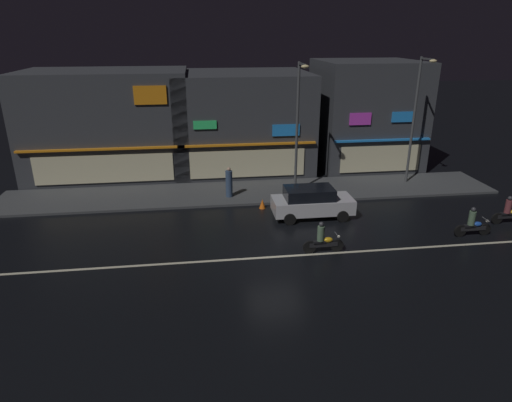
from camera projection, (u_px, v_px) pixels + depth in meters
name	position (u px, v px, depth m)	size (l,w,h in m)	color
ground_plane	(275.00, 257.00, 19.66)	(140.00, 140.00, 0.00)	black
lane_divider_stripe	(275.00, 257.00, 19.66)	(28.88, 0.16, 0.01)	beige
sidewalk_far	(252.00, 192.00, 27.44)	(30.40, 4.21, 0.14)	#424447
storefront_left_block	(109.00, 124.00, 30.10)	(10.73, 6.84, 7.06)	#383A3F
storefront_center_block	(241.00, 121.00, 31.83)	(9.44, 8.04, 6.79)	#383A3F
storefront_right_block	(365.00, 114.00, 32.34)	(7.02, 6.97, 7.52)	#383A3F
streetlamp_west	(298.00, 119.00, 25.59)	(0.44, 1.64, 7.71)	#47494C
streetlamp_mid	(416.00, 112.00, 27.29)	(0.44, 1.64, 7.88)	#47494C
pedestrian_on_sidewalk	(229.00, 183.00, 26.20)	(0.41, 0.41, 1.82)	#334766
parked_car_near_kerb	(311.00, 202.00, 23.65)	(4.30, 1.98, 1.67)	silver
motorcycle_lead	(473.00, 224.00, 21.48)	(1.90, 0.60, 1.52)	black
motorcycle_following	(509.00, 212.00, 22.91)	(1.90, 0.60, 1.52)	black
motorcycle_opposite_lane	(323.00, 240.00, 19.85)	(1.90, 0.60, 1.52)	black
traffic_cone	(262.00, 204.00, 25.00)	(0.36, 0.36, 0.55)	orange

